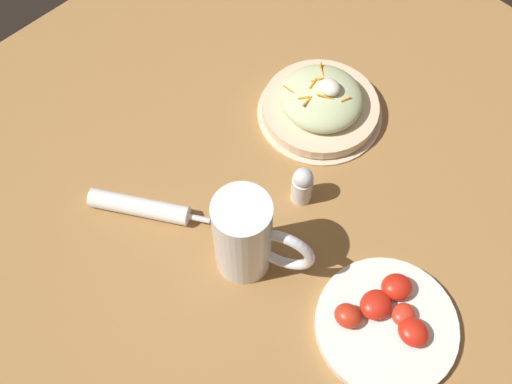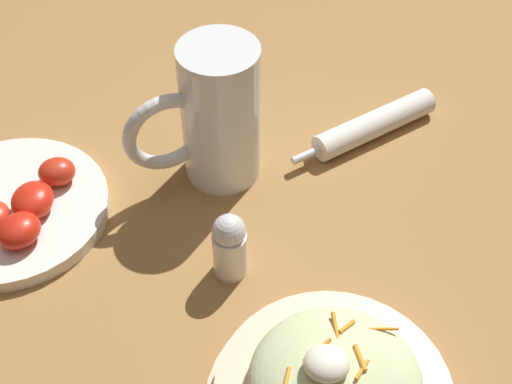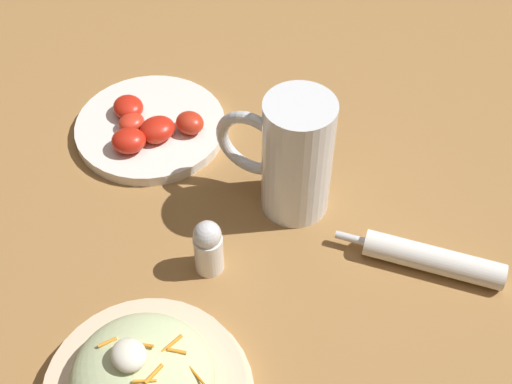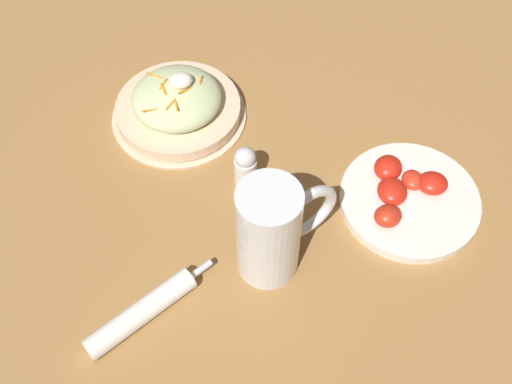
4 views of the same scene
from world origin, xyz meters
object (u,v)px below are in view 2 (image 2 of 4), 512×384
napkin_roll (374,125)px  salt_shaker (230,245)px  beer_mug (217,119)px  tomato_plate (13,208)px

napkin_roll → salt_shaker: (-0.16, -0.20, 0.02)m
beer_mug → salt_shaker: beer_mug is taller
beer_mug → tomato_plate: (-0.21, -0.07, -0.06)m
napkin_roll → salt_shaker: size_ratio=2.30×
tomato_plate → salt_shaker: salt_shaker is taller
beer_mug → tomato_plate: bearing=-161.4°
beer_mug → tomato_plate: 0.24m
tomato_plate → salt_shaker: (0.23, -0.07, 0.03)m
napkin_roll → beer_mug: bearing=-161.3°
salt_shaker → tomato_plate: bearing=163.6°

